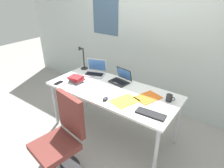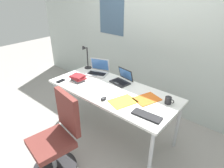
% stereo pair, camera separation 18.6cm
% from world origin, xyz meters
% --- Properties ---
extents(ground_plane, '(12.00, 12.00, 0.00)m').
position_xyz_m(ground_plane, '(0.00, 0.00, 0.00)').
color(ground_plane, gray).
extents(wall_back, '(6.00, 0.13, 2.60)m').
position_xyz_m(wall_back, '(-0.00, 1.10, 1.30)').
color(wall_back, '#B2BCB7').
rests_on(wall_back, ground_plane).
extents(desk, '(1.80, 0.80, 0.74)m').
position_xyz_m(desk, '(0.00, 0.00, 0.68)').
color(desk, white).
rests_on(desk, ground_plane).
extents(desk_lamp, '(0.12, 0.18, 0.40)m').
position_xyz_m(desk_lamp, '(-0.80, 0.28, 0.94)').
color(desk_lamp, black).
rests_on(desk_lamp, desk).
extents(laptop_mid_desk, '(0.30, 0.27, 0.20)m').
position_xyz_m(laptop_mid_desk, '(-0.03, 0.25, 0.78)').
color(laptop_mid_desk, '#232326').
rests_on(laptop_mid_desk, desk).
extents(laptop_near_lamp, '(0.39, 0.36, 0.23)m').
position_xyz_m(laptop_near_lamp, '(-0.50, 0.25, 0.79)').
color(laptop_near_lamp, '#B7BABC').
rests_on(laptop_near_lamp, desk).
extents(external_keyboard, '(0.34, 0.14, 0.02)m').
position_xyz_m(external_keyboard, '(0.68, -0.22, 0.75)').
color(external_keyboard, black).
rests_on(external_keyboard, desk).
extents(computer_mouse, '(0.07, 0.10, 0.03)m').
position_xyz_m(computer_mouse, '(0.10, -0.27, 0.76)').
color(computer_mouse, black).
rests_on(computer_mouse, desk).
extents(cell_phone, '(0.07, 0.14, 0.01)m').
position_xyz_m(cell_phone, '(-0.73, -0.30, 0.74)').
color(cell_phone, black).
rests_on(cell_phone, desk).
extents(book_stack, '(0.22, 0.19, 0.08)m').
position_xyz_m(book_stack, '(-0.56, -0.12, 0.78)').
color(book_stack, '#4C4C51').
rests_on(book_stack, desk).
extents(paper_folder_back_left, '(0.32, 0.37, 0.01)m').
position_xyz_m(paper_folder_back_left, '(0.30, -0.15, 0.74)').
color(paper_folder_back_left, gold).
rests_on(paper_folder_back_left, desk).
extents(paper_folder_near_mouse, '(0.32, 0.37, 0.01)m').
position_xyz_m(paper_folder_near_mouse, '(0.50, 0.08, 0.74)').
color(paper_folder_near_mouse, orange).
rests_on(paper_folder_near_mouse, desk).
extents(coffee_mug, '(0.11, 0.08, 0.09)m').
position_xyz_m(coffee_mug, '(0.74, 0.16, 0.78)').
color(coffee_mug, black).
rests_on(coffee_mug, desk).
extents(office_chair, '(0.52, 0.57, 0.97)m').
position_xyz_m(office_chair, '(-0.07, -0.88, 0.40)').
color(office_chair, black).
rests_on(office_chair, ground_plane).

